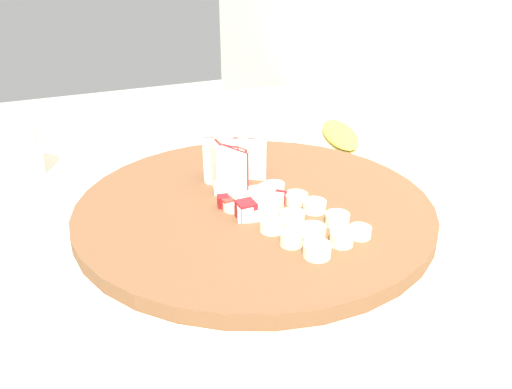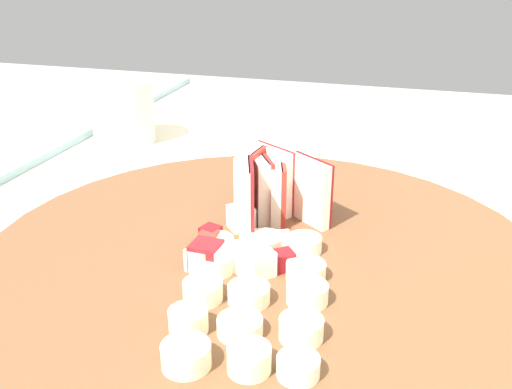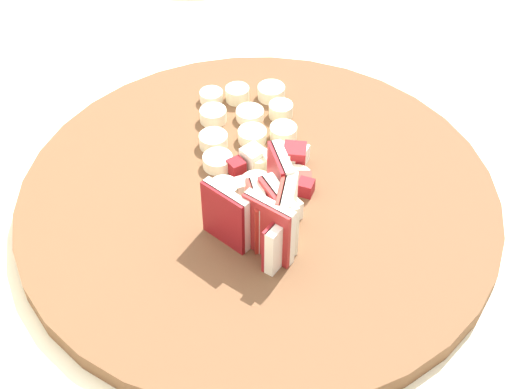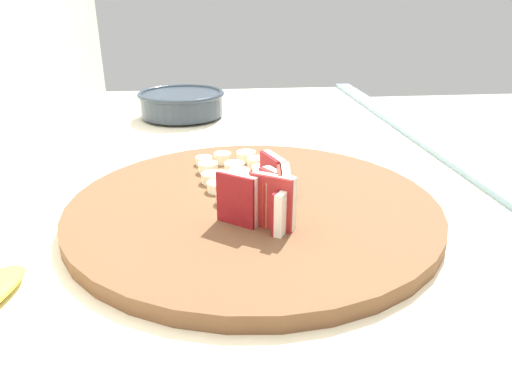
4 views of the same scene
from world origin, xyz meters
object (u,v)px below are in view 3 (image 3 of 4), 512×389
at_px(cutting_board, 258,200).
at_px(apple_wedge_fan, 269,214).
at_px(banana_slice_rows, 251,137).
at_px(apple_dice_pile, 280,169).

height_order(cutting_board, apple_wedge_fan, apple_wedge_fan).
relative_size(apple_wedge_fan, banana_slice_rows, 0.58).
bearing_deg(apple_dice_pile, apple_wedge_fan, 175.61).
xyz_separation_m(apple_wedge_fan, apple_dice_pile, (0.08, -0.01, -0.02)).
distance_m(cutting_board, apple_wedge_fan, 0.07).
height_order(cutting_board, apple_dice_pile, apple_dice_pile).
xyz_separation_m(apple_dice_pile, banana_slice_rows, (0.05, 0.03, -0.00)).
relative_size(apple_wedge_fan, apple_dice_pile, 1.03).
bearing_deg(cutting_board, apple_dice_pile, -37.84).
distance_m(apple_dice_pile, banana_slice_rows, 0.06).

